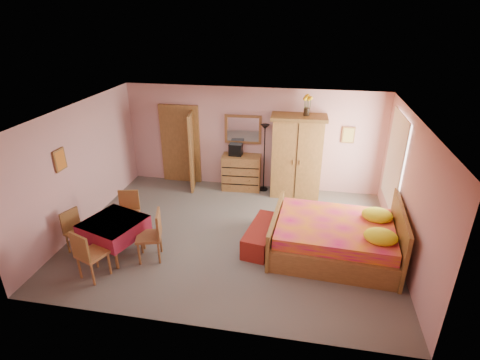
% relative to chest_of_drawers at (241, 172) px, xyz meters
% --- Properties ---
extents(floor, '(6.50, 6.50, 0.00)m').
position_rel_chest_of_drawers_xyz_m(floor, '(0.22, -2.25, -0.46)').
color(floor, '#69655D').
rests_on(floor, ground).
extents(ceiling, '(6.50, 6.50, 0.00)m').
position_rel_chest_of_drawers_xyz_m(ceiling, '(0.22, -2.25, 2.14)').
color(ceiling, brown).
rests_on(ceiling, wall_back).
extents(wall_back, '(6.50, 0.10, 2.60)m').
position_rel_chest_of_drawers_xyz_m(wall_back, '(0.22, 0.25, 0.84)').
color(wall_back, '#D09797').
rests_on(wall_back, floor).
extents(wall_front, '(6.50, 0.10, 2.60)m').
position_rel_chest_of_drawers_xyz_m(wall_front, '(0.22, -4.75, 0.84)').
color(wall_front, '#D09797').
rests_on(wall_front, floor).
extents(wall_left, '(0.10, 5.00, 2.60)m').
position_rel_chest_of_drawers_xyz_m(wall_left, '(-3.03, -2.25, 0.84)').
color(wall_left, '#D09797').
rests_on(wall_left, floor).
extents(wall_right, '(0.10, 5.00, 2.60)m').
position_rel_chest_of_drawers_xyz_m(wall_right, '(3.47, -2.25, 0.84)').
color(wall_right, '#D09797').
rests_on(wall_right, floor).
extents(doorway, '(1.06, 0.12, 2.15)m').
position_rel_chest_of_drawers_xyz_m(doorway, '(-1.68, 0.22, 0.56)').
color(doorway, '#9E6B35').
rests_on(doorway, floor).
extents(window, '(0.08, 1.40, 1.95)m').
position_rel_chest_of_drawers_xyz_m(window, '(3.43, -1.05, 0.99)').
color(window, white).
rests_on(window, wall_right).
extents(picture_left, '(0.04, 0.32, 0.42)m').
position_rel_chest_of_drawers_xyz_m(picture_left, '(-3.00, -2.85, 1.24)').
color(picture_left, orange).
rests_on(picture_left, wall_left).
extents(picture_back, '(0.30, 0.04, 0.40)m').
position_rel_chest_of_drawers_xyz_m(picture_back, '(2.57, 0.22, 1.09)').
color(picture_back, '#D8BF59').
rests_on(picture_back, wall_back).
extents(chest_of_drawers, '(1.00, 0.54, 0.92)m').
position_rel_chest_of_drawers_xyz_m(chest_of_drawers, '(0.00, 0.00, 0.00)').
color(chest_of_drawers, olive).
rests_on(chest_of_drawers, floor).
extents(wall_mirror, '(0.93, 0.09, 0.74)m').
position_rel_chest_of_drawers_xyz_m(wall_mirror, '(0.00, 0.21, 1.09)').
color(wall_mirror, silver).
rests_on(wall_mirror, wall_back).
extents(stereo, '(0.33, 0.24, 0.30)m').
position_rel_chest_of_drawers_xyz_m(stereo, '(-0.15, 0.01, 0.61)').
color(stereo, black).
rests_on(stereo, chest_of_drawers).
extents(floor_lamp, '(0.24, 0.24, 1.75)m').
position_rel_chest_of_drawers_xyz_m(floor_lamp, '(0.58, 0.04, 0.42)').
color(floor_lamp, black).
rests_on(floor_lamp, floor).
extents(wardrobe, '(1.33, 0.71, 2.05)m').
position_rel_chest_of_drawers_xyz_m(wardrobe, '(1.39, -0.08, 0.56)').
color(wardrobe, '#AE7B3B').
rests_on(wardrobe, floor).
extents(sunflower_vase, '(0.21, 0.21, 0.49)m').
position_rel_chest_of_drawers_xyz_m(sunflower_vase, '(1.54, -0.06, 1.84)').
color(sunflower_vase, yellow).
rests_on(sunflower_vase, wardrobe).
extents(bed, '(2.46, 1.99, 1.09)m').
position_rel_chest_of_drawers_xyz_m(bed, '(2.24, -2.49, 0.08)').
color(bed, '#CB1365').
rests_on(bed, floor).
extents(bench, '(0.68, 1.34, 0.43)m').
position_rel_chest_of_drawers_xyz_m(bench, '(0.86, -2.46, -0.25)').
color(bench, maroon).
rests_on(bench, floor).
extents(dining_table, '(1.24, 1.24, 0.72)m').
position_rel_chest_of_drawers_xyz_m(dining_table, '(-1.85, -3.24, -0.10)').
color(dining_table, maroon).
rests_on(dining_table, floor).
extents(chair_south, '(0.56, 0.56, 0.96)m').
position_rel_chest_of_drawers_xyz_m(chair_south, '(-1.90, -3.95, 0.02)').
color(chair_south, '#AF6D3B').
rests_on(chair_south, floor).
extents(chair_north, '(0.50, 0.50, 0.92)m').
position_rel_chest_of_drawers_xyz_m(chair_north, '(-1.91, -2.54, -0.00)').
color(chair_north, brown).
rests_on(chair_north, floor).
extents(chair_west, '(0.50, 0.50, 0.85)m').
position_rel_chest_of_drawers_xyz_m(chair_west, '(-2.58, -3.31, -0.03)').
color(chair_west, olive).
rests_on(chair_west, floor).
extents(chair_east, '(0.55, 0.55, 0.98)m').
position_rel_chest_of_drawers_xyz_m(chair_east, '(-1.15, -3.28, 0.03)').
color(chair_east, '#925B31').
rests_on(chair_east, floor).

